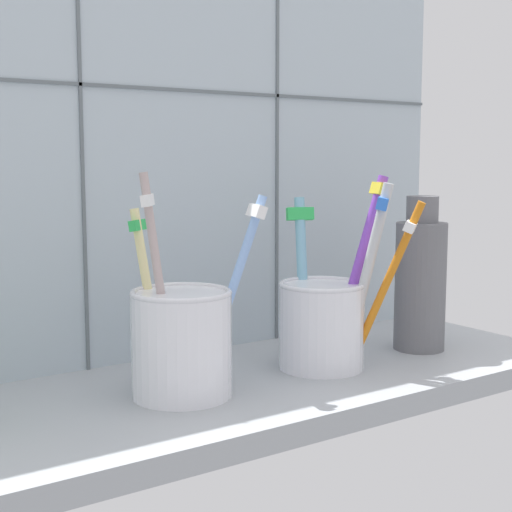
{
  "coord_description": "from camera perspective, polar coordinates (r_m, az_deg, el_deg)",
  "views": [
    {
      "loc": [
        -36.17,
        -53.13,
        21.14
      ],
      "look_at": [
        0.0,
        -0.69,
        12.94
      ],
      "focal_mm": 52.98,
      "sensor_mm": 36.0,
      "label": 1
    }
  ],
  "objects": [
    {
      "name": "counter_slab",
      "position": [
        0.67,
        -0.34,
        -10.07
      ],
      "size": [
        64.0,
        22.0,
        2.0
      ],
      "primitive_type": "cube",
      "color": "#9EA3A8",
      "rests_on": "ground"
    },
    {
      "name": "tile_wall_back",
      "position": [
        0.75,
        -5.61,
        8.35
      ],
      "size": [
        64.0,
        2.2,
        45.0
      ],
      "color": "#B2C1CC",
      "rests_on": "ground"
    },
    {
      "name": "ceramic_vase",
      "position": [
        0.78,
        12.31,
        -1.84
      ],
      "size": [
        5.09,
        5.09,
        15.51
      ],
      "color": "slate",
      "rests_on": "counter_slab"
    },
    {
      "name": "toothbrush_cup_left",
      "position": [
        0.62,
        -5.63,
        -6.22
      ],
      "size": [
        11.39,
        8.89,
        18.17
      ],
      "color": "white",
      "rests_on": "counter_slab"
    },
    {
      "name": "toothbrush_cup_right",
      "position": [
        0.7,
        5.2,
        -4.65
      ],
      "size": [
        10.1,
        12.66,
        17.71
      ],
      "color": "white",
      "rests_on": "counter_slab"
    }
  ]
}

